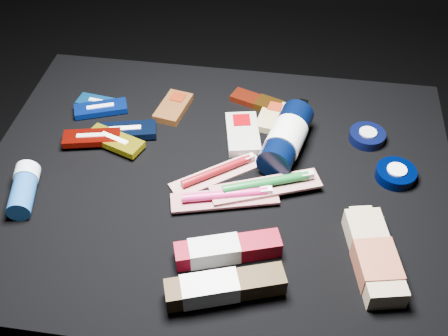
# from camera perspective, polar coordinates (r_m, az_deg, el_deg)

# --- Properties ---
(ground) EXTENTS (3.00, 3.00, 0.00)m
(ground) POSITION_cam_1_polar(r_m,az_deg,el_deg) (1.48, -0.65, -11.89)
(ground) COLOR black
(ground) RESTS_ON ground
(cloth_table) EXTENTS (0.98, 0.78, 0.40)m
(cloth_table) POSITION_cam_1_polar(r_m,az_deg,el_deg) (1.31, -0.72, -7.08)
(cloth_table) COLOR black
(cloth_table) RESTS_ON ground
(luna_bar_0) EXTENTS (0.12, 0.06, 0.01)m
(luna_bar_0) POSITION_cam_1_polar(r_m,az_deg,el_deg) (1.37, -12.40, 6.42)
(luna_bar_0) COLOR #0E59AA
(luna_bar_0) RESTS_ON cloth_table
(luna_bar_1) EXTENTS (0.13, 0.09, 0.02)m
(luna_bar_1) POSITION_cam_1_polar(r_m,az_deg,el_deg) (1.35, -12.41, 5.92)
(luna_bar_1) COLOR navy
(luna_bar_1) RESTS_ON cloth_table
(luna_bar_2) EXTENTS (0.14, 0.08, 0.02)m
(luna_bar_2) POSITION_cam_1_polar(r_m,az_deg,el_deg) (1.27, -9.97, 3.73)
(luna_bar_2) COLOR black
(luna_bar_2) RESTS_ON cloth_table
(luna_bar_3) EXTENTS (0.14, 0.09, 0.02)m
(luna_bar_3) POSITION_cam_1_polar(r_m,az_deg,el_deg) (1.24, -11.04, 2.74)
(luna_bar_3) COLOR gold
(luna_bar_3) RESTS_ON cloth_table
(luna_bar_4) EXTENTS (0.13, 0.07, 0.02)m
(luna_bar_4) POSITION_cam_1_polar(r_m,az_deg,el_deg) (1.26, -13.27, 3.01)
(luna_bar_4) COLOR maroon
(luna_bar_4) RESTS_ON cloth_table
(clif_bar_0) EXTENTS (0.08, 0.12, 0.02)m
(clif_bar_0) POSITION_cam_1_polar(r_m,az_deg,el_deg) (1.33, -5.09, 6.27)
(clif_bar_0) COLOR #542E12
(clif_bar_0) RESTS_ON cloth_table
(clif_bar_1) EXTENTS (0.10, 0.14, 0.02)m
(clif_bar_1) POSITION_cam_1_polar(r_m,az_deg,el_deg) (1.25, 1.90, 3.67)
(clif_bar_1) COLOR #A1A29C
(clif_bar_1) RESTS_ON cloth_table
(clif_bar_2) EXTENTS (0.07, 0.11, 0.02)m
(clif_bar_2) POSITION_cam_1_polar(r_m,az_deg,el_deg) (1.30, 4.95, 5.32)
(clif_bar_2) COLOR tan
(clif_bar_2) RESTS_ON cloth_table
(power_bar) EXTENTS (0.14, 0.09, 0.02)m
(power_bar) POSITION_cam_1_polar(r_m,az_deg,el_deg) (1.34, 3.90, 6.58)
(power_bar) COLOR maroon
(power_bar) RESTS_ON cloth_table
(lotion_bottle) EXTENTS (0.11, 0.24, 0.08)m
(lotion_bottle) POSITION_cam_1_polar(r_m,az_deg,el_deg) (1.20, 6.35, 3.08)
(lotion_bottle) COLOR black
(lotion_bottle) RESTS_ON cloth_table
(cream_tin_upper) EXTENTS (0.08, 0.08, 0.02)m
(cream_tin_upper) POSITION_cam_1_polar(r_m,az_deg,el_deg) (1.28, 14.34, 3.15)
(cream_tin_upper) COLOR black
(cream_tin_upper) RESTS_ON cloth_table
(cream_tin_lower) EXTENTS (0.08, 0.08, 0.03)m
(cream_tin_lower) POSITION_cam_1_polar(r_m,az_deg,el_deg) (1.21, 17.05, -0.56)
(cream_tin_lower) COLOR black
(cream_tin_lower) RESTS_ON cloth_table
(bodywash_bottle) EXTENTS (0.11, 0.21, 0.04)m
(bodywash_bottle) POSITION_cam_1_polar(r_m,az_deg,el_deg) (1.04, 15.00, -8.80)
(bodywash_bottle) COLOR tan
(bodywash_bottle) RESTS_ON cloth_table
(deodorant_stick) EXTENTS (0.07, 0.13, 0.05)m
(deodorant_stick) POSITION_cam_1_polar(r_m,az_deg,el_deg) (1.18, -19.68, -2.04)
(deodorant_stick) COLOR #184B93
(deodorant_stick) RESTS_ON cloth_table
(toothbrush_pack_0) EXTENTS (0.19, 0.16, 0.02)m
(toothbrush_pack_0) POSITION_cam_1_polar(r_m,az_deg,el_deg) (1.16, -0.63, -0.47)
(toothbrush_pack_0) COLOR silver
(toothbrush_pack_0) RESTS_ON cloth_table
(toothbrush_pack_1) EXTENTS (0.22, 0.10, 0.02)m
(toothbrush_pack_1) POSITION_cam_1_polar(r_m,az_deg,el_deg) (1.10, 0.23, -2.95)
(toothbrush_pack_1) COLOR #AEA8A2
(toothbrush_pack_1) RESTS_ON cloth_table
(toothbrush_pack_2) EXTENTS (0.23, 0.13, 0.02)m
(toothbrush_pack_2) POSITION_cam_1_polar(r_m,az_deg,el_deg) (1.12, 4.42, -1.69)
(toothbrush_pack_2) COLOR beige
(toothbrush_pack_2) RESTS_ON cloth_table
(toothpaste_carton_red) EXTENTS (0.20, 0.10, 0.04)m
(toothpaste_carton_red) POSITION_cam_1_polar(r_m,az_deg,el_deg) (1.02, -0.09, -8.35)
(toothpaste_carton_red) COLOR maroon
(toothpaste_carton_red) RESTS_ON cloth_table
(toothpaste_carton_green) EXTENTS (0.21, 0.11, 0.04)m
(toothpaste_carton_green) POSITION_cam_1_polar(r_m,az_deg,el_deg) (0.96, -0.42, -12.05)
(toothpaste_carton_green) COLOR #301F0C
(toothpaste_carton_green) RESTS_ON cloth_table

